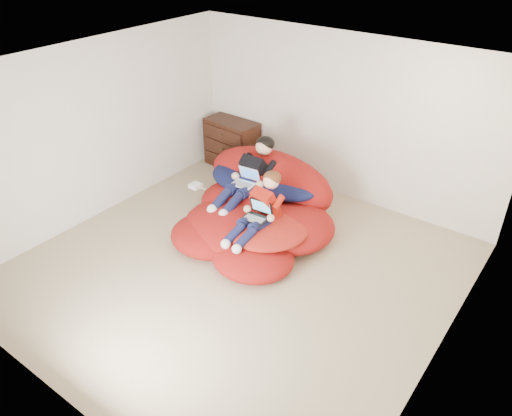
{
  "coord_description": "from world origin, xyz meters",
  "views": [
    {
      "loc": [
        3.17,
        -3.89,
        3.93
      ],
      "look_at": [
        -0.01,
        0.4,
        0.7
      ],
      "focal_mm": 35.0,
      "sensor_mm": 36.0,
      "label": 1
    }
  ],
  "objects_px": {
    "dresser": "(232,144)",
    "older_boy": "(251,172)",
    "laptop_white": "(246,179)",
    "laptop_black": "(258,213)",
    "beanbag_pile": "(257,208)",
    "younger_boy": "(260,207)"
  },
  "relations": [
    {
      "from": "dresser",
      "to": "younger_boy",
      "type": "relative_size",
      "value": 0.92
    },
    {
      "from": "beanbag_pile",
      "to": "laptop_white",
      "type": "distance_m",
      "value": 0.43
    },
    {
      "from": "dresser",
      "to": "laptop_black",
      "type": "bearing_deg",
      "value": -43.48
    },
    {
      "from": "beanbag_pile",
      "to": "dresser",
      "type": "bearing_deg",
      "value": 139.38
    },
    {
      "from": "laptop_white",
      "to": "laptop_black",
      "type": "relative_size",
      "value": 1.02
    },
    {
      "from": "dresser",
      "to": "laptop_black",
      "type": "distance_m",
      "value": 2.56
    },
    {
      "from": "older_boy",
      "to": "laptop_black",
      "type": "relative_size",
      "value": 3.95
    },
    {
      "from": "laptop_white",
      "to": "older_boy",
      "type": "bearing_deg",
      "value": 90.0
    },
    {
      "from": "laptop_white",
      "to": "laptop_black",
      "type": "distance_m",
      "value": 0.81
    },
    {
      "from": "younger_boy",
      "to": "laptop_black",
      "type": "xyz_separation_m",
      "value": [
        -0.0,
        -0.06,
        -0.07
      ]
    },
    {
      "from": "older_boy",
      "to": "younger_boy",
      "type": "xyz_separation_m",
      "value": [
        0.6,
        -0.59,
        -0.07
      ]
    },
    {
      "from": "beanbag_pile",
      "to": "older_boy",
      "type": "bearing_deg",
      "value": 144.56
    },
    {
      "from": "younger_boy",
      "to": "laptop_black",
      "type": "distance_m",
      "value": 0.09
    },
    {
      "from": "beanbag_pile",
      "to": "younger_boy",
      "type": "bearing_deg",
      "value": -49.26
    },
    {
      "from": "dresser",
      "to": "beanbag_pile",
      "type": "relative_size",
      "value": 0.4
    },
    {
      "from": "dresser",
      "to": "older_boy",
      "type": "xyz_separation_m",
      "value": [
        1.25,
        -1.11,
        0.28
      ]
    },
    {
      "from": "older_boy",
      "to": "younger_boy",
      "type": "height_order",
      "value": "older_boy"
    },
    {
      "from": "dresser",
      "to": "older_boy",
      "type": "height_order",
      "value": "older_boy"
    },
    {
      "from": "younger_boy",
      "to": "laptop_white",
      "type": "height_order",
      "value": "younger_boy"
    },
    {
      "from": "beanbag_pile",
      "to": "laptop_white",
      "type": "height_order",
      "value": "beanbag_pile"
    },
    {
      "from": "younger_boy",
      "to": "dresser",
      "type": "bearing_deg",
      "value": 137.44
    },
    {
      "from": "laptop_black",
      "to": "beanbag_pile",
      "type": "bearing_deg",
      "value": 127.32
    }
  ]
}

